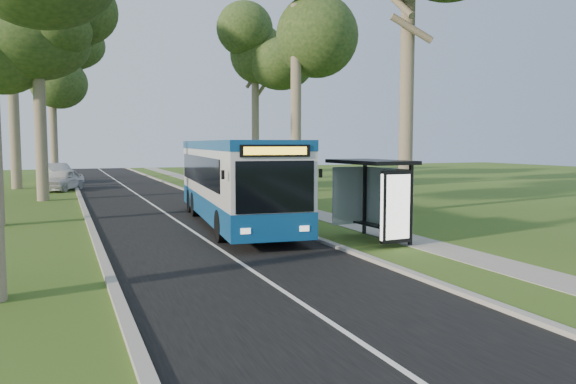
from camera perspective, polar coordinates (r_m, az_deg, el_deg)
name	(u,v)px	position (r m, az deg, el deg)	size (l,w,h in m)	color
ground	(318,241)	(19.15, 3.03, -4.98)	(120.00, 120.00, 0.00)	#37581B
road	(163,212)	(27.64, -12.54, -1.99)	(7.00, 100.00, 0.02)	black
kerb_east	(233,208)	(28.42, -5.57, -1.60)	(0.25, 100.00, 0.12)	#9E9B93
kerb_west	(86,214)	(27.28, -19.81, -2.15)	(0.25, 100.00, 0.12)	#9E9B93
centre_line	(163,212)	(27.64, -12.54, -1.96)	(0.12, 100.00, 0.01)	white
footpath	(288,206)	(29.41, 0.05, -1.45)	(1.50, 100.00, 0.02)	gray
bus	(234,181)	(22.78, -5.51, 1.07)	(3.94, 13.06, 3.41)	silver
bus_stop_sign	(299,192)	(21.15, 1.15, 0.00)	(0.14, 0.32, 2.34)	gray
bus_shelter	(381,185)	(18.86, 9.46, 0.75)	(1.92, 3.29, 2.75)	black
litter_bin	(298,215)	(22.56, 1.03, -2.34)	(0.49, 0.49, 0.86)	black
car_white	(62,180)	(42.19, -21.97, 1.15)	(1.78, 4.42, 1.51)	silver
car_silver	(57,173)	(50.39, -22.46, 1.78)	(1.74, 4.99, 1.64)	#B2B5BA
tree_west_c	(36,4)	(35.93, -24.24, 17.03)	(5.20, 5.20, 14.94)	#7A6B56
tree_west_d	(9,1)	(46.26, -26.47, 16.98)	(5.20, 5.20, 18.03)	#7A6B56
tree_west_e	(51,56)	(55.61, -22.96, 12.59)	(5.20, 5.20, 14.90)	#7A6B56
tree_east_c	(296,1)	(39.20, 0.82, 18.79)	(5.20, 5.20, 17.12)	#7A6B56
tree_east_d	(255,64)	(50.20, -3.36, 12.89)	(5.20, 5.20, 13.77)	#7A6B56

